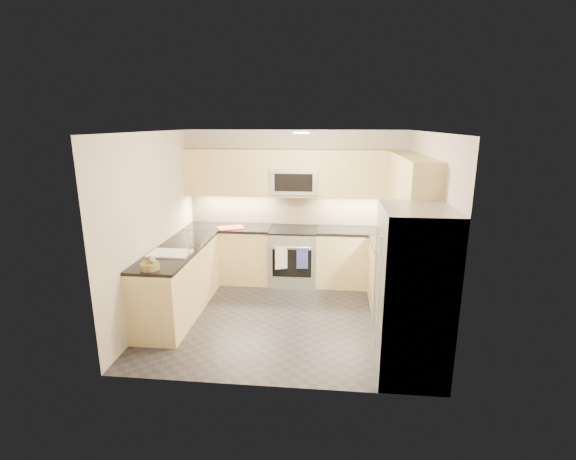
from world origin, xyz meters
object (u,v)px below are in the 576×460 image
object	(u,v)px
gas_range	(294,257)
microwave	(295,181)
refrigerator	(412,293)
cutting_board	(231,228)
utensil_bowl	(398,227)
fruit_basket	(150,266)

from	to	relation	value
gas_range	microwave	size ratio (longest dim) A/B	1.20
refrigerator	cutting_board	distance (m)	3.41
utensil_bowl	cutting_board	size ratio (longest dim) A/B	0.74
refrigerator	utensil_bowl	xyz separation A→B (m)	(0.20, 2.33, 0.12)
gas_range	fruit_basket	distance (m)	2.66
gas_range	utensil_bowl	size ratio (longest dim) A/B	3.07
utensil_bowl	microwave	bearing A→B (deg)	172.34
fruit_basket	gas_range	bearing A→B (deg)	54.59
gas_range	cutting_board	distance (m)	1.14
microwave	refrigerator	size ratio (longest dim) A/B	0.42
refrigerator	gas_range	bearing A→B (deg)	120.88
refrigerator	utensil_bowl	distance (m)	2.34
gas_range	fruit_basket	xyz separation A→B (m)	(-1.51, -2.12, 0.53)
cutting_board	refrigerator	bearing A→B (deg)	-43.38
cutting_board	fruit_basket	distance (m)	2.10
gas_range	refrigerator	xyz separation A→B (m)	(1.45, -2.43, 0.45)
gas_range	utensil_bowl	world-z (taller)	utensil_bowl
gas_range	cutting_board	bearing A→B (deg)	-175.40
gas_range	microwave	xyz separation A→B (m)	(0.00, 0.12, 1.24)
gas_range	fruit_basket	size ratio (longest dim) A/B	4.08
utensil_bowl	cutting_board	xyz separation A→B (m)	(-2.68, 0.01, -0.08)
utensil_bowl	gas_range	bearing A→B (deg)	176.64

